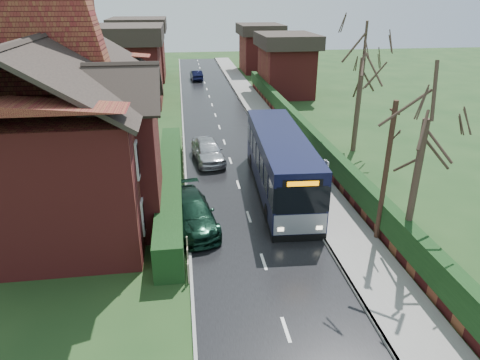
{
  "coord_description": "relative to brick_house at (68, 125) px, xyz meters",
  "views": [
    {
      "loc": [
        -3.05,
        -16.81,
        10.34
      ],
      "look_at": [
        -0.36,
        2.62,
        1.8
      ],
      "focal_mm": 32.0,
      "sensor_mm": 36.0,
      "label": 1
    }
  ],
  "objects": [
    {
      "name": "brick_house",
      "position": [
        0.0,
        0.0,
        0.0
      ],
      "size": [
        9.3,
        14.6,
        10.3
      ],
      "color": "maroon",
      "rests_on": "ground"
    },
    {
      "name": "bus",
      "position": [
        10.93,
        0.05,
        -2.71
      ],
      "size": [
        3.12,
        11.19,
        3.36
      ],
      "rotation": [
        0.0,
        0.0,
        -0.05
      ],
      "color": "black",
      "rests_on": "ground"
    },
    {
      "name": "tree_right_far",
      "position": [
        17.73,
        6.11,
        2.56
      ],
      "size": [
        4.81,
        4.81,
        9.29
      ],
      "color": "#3B2C23",
      "rests_on": "ground"
    },
    {
      "name": "tree_right_near",
      "position": [
        14.73,
        -7.15,
        2.1
      ],
      "size": [
        4.02,
        4.02,
        8.67
      ],
      "color": "#362820",
      "rests_on": "ground"
    },
    {
      "name": "road",
      "position": [
        8.73,
        5.22,
        -4.37
      ],
      "size": [
        6.0,
        100.0,
        0.02
      ],
      "primitive_type": "cube",
      "color": "black",
      "rests_on": "ground"
    },
    {
      "name": "right_wall_hedge",
      "position": [
        14.53,
        5.22,
        -3.36
      ],
      "size": [
        0.6,
        50.0,
        1.8
      ],
      "color": "maroon",
      "rests_on": "ground"
    },
    {
      "name": "pavement",
      "position": [
        12.98,
        5.22,
        -4.31
      ],
      "size": [
        2.5,
        100.0,
        0.14
      ],
      "primitive_type": "cube",
      "color": "slate",
      "rests_on": "ground"
    },
    {
      "name": "telegraph_pole",
      "position": [
        14.19,
        -5.69,
        -1.11
      ],
      "size": [
        0.22,
        0.83,
        6.45
      ],
      "rotation": [
        0.0,
        0.0,
        -0.04
      ],
      "color": "black",
      "rests_on": "ground"
    },
    {
      "name": "car_distant",
      "position": [
        7.79,
        35.28,
        -3.74
      ],
      "size": [
        1.63,
        3.94,
        1.27
      ],
      "primitive_type": "imported",
      "rotation": [
        0.0,
        0.0,
        3.22
      ],
      "color": "black",
      "rests_on": "ground"
    },
    {
      "name": "car_silver",
      "position": [
        7.23,
        5.38,
        -3.61
      ],
      "size": [
        2.34,
        4.66,
        1.52
      ],
      "primitive_type": "imported",
      "rotation": [
        0.0,
        0.0,
        0.12
      ],
      "color": "silver",
      "rests_on": "ground"
    },
    {
      "name": "tree_house_side",
      "position": [
        -3.66,
        12.1,
        3.69
      ],
      "size": [
        4.75,
        4.75,
        10.79
      ],
      "color": "#382D21",
      "rests_on": "ground"
    },
    {
      "name": "picket_fence",
      "position": [
        5.58,
        0.22,
        -3.93
      ],
      "size": [
        0.1,
        16.0,
        0.9
      ],
      "primitive_type": null,
      "color": "gray",
      "rests_on": "ground"
    },
    {
      "name": "kerb_right",
      "position": [
        11.78,
        5.22,
        -4.31
      ],
      "size": [
        0.12,
        100.0,
        0.14
      ],
      "primitive_type": "cube",
      "color": "gray",
      "rests_on": "ground"
    },
    {
      "name": "ground",
      "position": [
        8.73,
        -4.78,
        -4.38
      ],
      "size": [
        140.0,
        140.0,
        0.0
      ],
      "primitive_type": "plane",
      "color": "#2C481F",
      "rests_on": "ground"
    },
    {
      "name": "kerb_left",
      "position": [
        5.68,
        5.22,
        -4.33
      ],
      "size": [
        0.12,
        100.0,
        0.1
      ],
      "primitive_type": "cube",
      "color": "gray",
      "rests_on": "ground"
    },
    {
      "name": "bus_stop_sign",
      "position": [
        12.73,
        -2.32,
        -2.59
      ],
      "size": [
        0.16,
        0.41,
        2.71
      ],
      "rotation": [
        0.0,
        0.0,
        0.27
      ],
      "color": "slate",
      "rests_on": "ground"
    },
    {
      "name": "car_green",
      "position": [
        5.83,
        -3.29,
        -3.64
      ],
      "size": [
        2.85,
        5.35,
        1.48
      ],
      "primitive_type": "imported",
      "rotation": [
        0.0,
        0.0,
        0.16
      ],
      "color": "black",
      "rests_on": "ground"
    },
    {
      "name": "front_hedge",
      "position": [
        4.83,
        0.22,
        -3.58
      ],
      "size": [
        1.2,
        16.0,
        1.6
      ],
      "primitive_type": "cube",
      "color": "black",
      "rests_on": "ground"
    }
  ]
}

